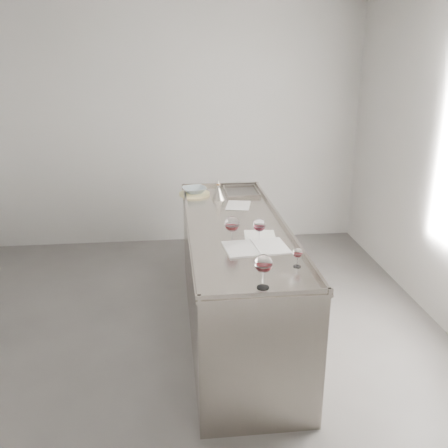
{
  "coord_description": "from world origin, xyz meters",
  "views": [
    {
      "loc": [
        0.0,
        -3.32,
        2.23
      ],
      "look_at": [
        0.38,
        0.12,
        1.02
      ],
      "focal_mm": 40.0,
      "sensor_mm": 36.0,
      "label": 1
    }
  ],
  "objects": [
    {
      "name": "ceramic_bowl",
      "position": [
        0.23,
        1.2,
        0.99
      ],
      "size": [
        0.27,
        0.27,
        0.05
      ],
      "primitive_type": "imported",
      "rotation": [
        0.0,
        0.0,
        0.26
      ],
      "color": "#93A4AC",
      "rests_on": "trivet"
    },
    {
      "name": "wine_glass_left",
      "position": [
        0.42,
        -0.09,
        1.08
      ],
      "size": [
        0.1,
        0.1,
        0.2
      ],
      "rotation": [
        0.0,
        0.0,
        0.22
      ],
      "color": "white",
      "rests_on": "counter"
    },
    {
      "name": "loose_paper_top",
      "position": [
        0.64,
        0.01,
        0.94
      ],
      "size": [
        0.26,
        0.34,
        0.0
      ],
      "primitive_type": "cube",
      "rotation": [
        0.0,
        0.0,
        -0.11
      ],
      "color": "silver",
      "rests_on": "counter"
    },
    {
      "name": "room_shell",
      "position": [
        0.0,
        0.0,
        1.4
      ],
      "size": [
        4.54,
        5.04,
        2.84
      ],
      "color": "#4A4845",
      "rests_on": "ground"
    },
    {
      "name": "trivet",
      "position": [
        0.22,
        1.2,
        0.95
      ],
      "size": [
        0.29,
        0.29,
        0.02
      ],
      "primitive_type": "cylinder",
      "rotation": [
        0.0,
        0.0,
        0.0
      ],
      "color": "beige",
      "rests_on": "counter"
    },
    {
      "name": "wine_funnel",
      "position": [
        0.43,
        1.02,
        1.0
      ],
      "size": [
        0.13,
        0.13,
        0.18
      ],
      "rotation": [
        0.0,
        0.0,
        0.19
      ],
      "color": "#A9A096",
      "rests_on": "counter"
    },
    {
      "name": "wine_glass_right",
      "position": [
        0.61,
        -0.07,
        1.06
      ],
      "size": [
        0.09,
        0.09,
        0.17
      ],
      "rotation": [
        0.0,
        0.0,
        -0.3
      ],
      "color": "white",
      "rests_on": "counter"
    },
    {
      "name": "wine_glass_middle",
      "position": [
        0.51,
        -0.78,
        1.08
      ],
      "size": [
        0.1,
        0.1,
        0.2
      ],
      "rotation": [
        0.0,
        0.0,
        -0.43
      ],
      "color": "white",
      "rests_on": "counter"
    },
    {
      "name": "wine_glass_small",
      "position": [
        0.78,
        -0.52,
        1.03
      ],
      "size": [
        0.06,
        0.06,
        0.13
      ],
      "rotation": [
        0.0,
        0.0,
        0.2
      ],
      "color": "white",
      "rests_on": "counter"
    },
    {
      "name": "loose_paper_under",
      "position": [
        0.59,
        0.81,
        0.94
      ],
      "size": [
        0.26,
        0.32,
        0.0
      ],
      "primitive_type": "cube",
      "rotation": [
        0.0,
        0.0,
        -0.23
      ],
      "color": "silver",
      "rests_on": "counter"
    },
    {
      "name": "counter",
      "position": [
        0.5,
        0.3,
        0.47
      ],
      "size": [
        0.77,
        2.42,
        0.97
      ],
      "color": "gray",
      "rests_on": "ground"
    },
    {
      "name": "notebook",
      "position": [
        0.57,
        -0.19,
        0.95
      ],
      "size": [
        0.45,
        0.33,
        0.02
      ],
      "rotation": [
        0.0,
        0.0,
        0.09
      ],
      "color": "white",
      "rests_on": "counter"
    }
  ]
}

